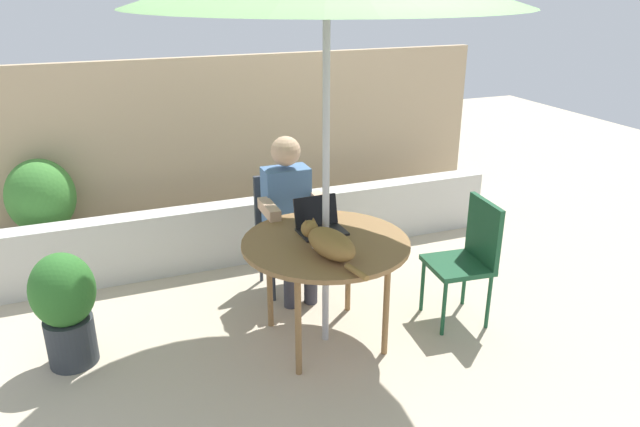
% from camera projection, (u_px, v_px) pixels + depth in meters
% --- Properties ---
extents(ground_plane, '(14.00, 14.00, 0.00)m').
position_uv_depth(ground_plane, '(325.00, 338.00, 4.05)').
color(ground_plane, '#BCAD93').
extents(fence_back, '(4.77, 0.08, 1.66)m').
position_uv_depth(fence_back, '(242.00, 146.00, 5.57)').
color(fence_back, tan).
rests_on(fence_back, ground).
extents(planter_wall_low, '(4.29, 0.20, 0.53)m').
position_uv_depth(planter_wall_low, '(266.00, 228.00, 5.16)').
color(planter_wall_low, beige).
rests_on(planter_wall_low, ground).
extents(patio_table, '(1.08, 1.08, 0.73)m').
position_uv_depth(patio_table, '(326.00, 249.00, 3.80)').
color(patio_table, olive).
rests_on(patio_table, ground).
extents(chair_occupied, '(0.40, 0.40, 0.89)m').
position_uv_depth(chair_occupied, '(283.00, 222.00, 4.62)').
color(chair_occupied, '#33383F').
rests_on(chair_occupied, ground).
extents(chair_empty, '(0.44, 0.44, 0.89)m').
position_uv_depth(chair_empty, '(470.00, 252.00, 4.12)').
color(chair_empty, '#194C2D').
rests_on(chair_empty, ground).
extents(person_seated, '(0.48, 0.48, 1.23)m').
position_uv_depth(person_seated, '(289.00, 209.00, 4.42)').
color(person_seated, '#4C72A5').
rests_on(person_seated, ground).
extents(laptop, '(0.31, 0.26, 0.21)m').
position_uv_depth(laptop, '(319.00, 221.00, 3.92)').
color(laptop, black).
rests_on(laptop, patio_table).
extents(cat, '(0.28, 0.65, 0.17)m').
position_uv_depth(cat, '(329.00, 243.00, 3.55)').
color(cat, olive).
rests_on(cat, patio_table).
extents(potted_plant_near_fence, '(0.54, 0.54, 0.95)m').
position_uv_depth(potted_plant_near_fence, '(43.00, 208.00, 4.86)').
color(potted_plant_near_fence, '#595654').
rests_on(potted_plant_near_fence, ground).
extents(potted_plant_by_chair, '(0.39, 0.39, 0.76)m').
position_uv_depth(potted_plant_by_chair, '(65.00, 305.00, 3.66)').
color(potted_plant_by_chair, '#33383D').
rests_on(potted_plant_by_chair, ground).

